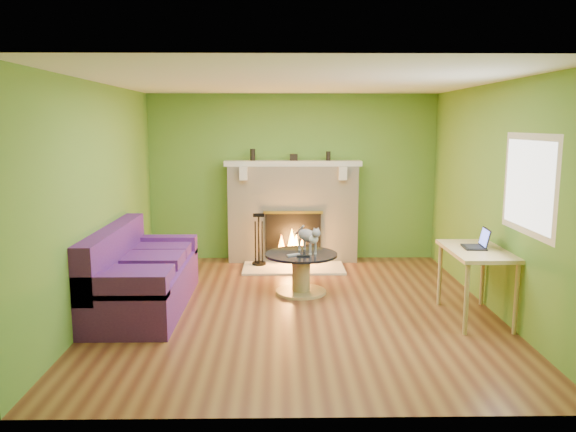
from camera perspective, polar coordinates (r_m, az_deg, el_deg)
name	(u,v)px	position (r m, az deg, el deg)	size (l,w,h in m)	color
floor	(297,308)	(6.68, 0.96, -9.31)	(5.00, 5.00, 0.00)	#5A2C19
ceiling	(298,81)	(6.35, 1.02, 13.52)	(5.00, 5.00, 0.00)	white
wall_back	(293,178)	(8.87, 0.47, 3.93)	(5.00, 5.00, 0.00)	#578C2E
wall_front	(309,245)	(3.93, 2.16, -2.99)	(5.00, 5.00, 0.00)	#578C2E
wall_left	(99,199)	(6.70, -18.62, 1.67)	(5.00, 5.00, 0.00)	#578C2E
wall_right	(494,198)	(6.84, 20.19, 1.73)	(5.00, 5.00, 0.00)	#578C2E
window_frame	(529,185)	(5.98, 23.29, 2.94)	(1.20, 1.20, 0.00)	silver
window_pane	(528,185)	(5.98, 23.22, 2.95)	(1.06, 1.06, 0.00)	white
fireplace	(293,212)	(8.76, 0.49, 0.37)	(2.10, 0.46, 1.58)	beige
hearth	(294,268)	(8.41, 0.57, -5.29)	(1.50, 0.75, 0.03)	beige
mantel	(293,163)	(8.65, 0.50, 5.38)	(2.10, 0.28, 0.08)	beige
sofa	(139,277)	(6.81, -14.94, -6.01)	(0.96, 2.13, 0.96)	#491B66
coffee_table	(301,270)	(7.17, 1.34, -5.52)	(0.92, 0.92, 0.52)	tan
desk	(477,258)	(6.49, 18.62, -4.03)	(0.62, 1.07, 0.79)	tan
cat	(307,239)	(7.13, 1.98, -2.32)	(0.21, 0.57, 0.36)	slate
remote_silver	(293,255)	(6.99, 0.56, -3.97)	(0.17, 0.04, 0.02)	#99999C
remote_black	(303,256)	(6.94, 1.57, -4.08)	(0.16, 0.04, 0.02)	black
laptop	(474,238)	(6.48, 18.40, -2.14)	(0.26, 0.30, 0.22)	black
fire_tools	(259,239)	(8.46, -2.98, -2.35)	(0.21, 0.21, 0.79)	black
mantel_vase_left	(253,155)	(8.68, -3.61, 6.24)	(0.08, 0.08, 0.18)	black
mantel_vase_right	(328,156)	(8.70, 4.11, 6.11)	(0.07, 0.07, 0.14)	black
mantel_box	(294,157)	(8.67, 0.58, 5.99)	(0.12, 0.08, 0.10)	black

